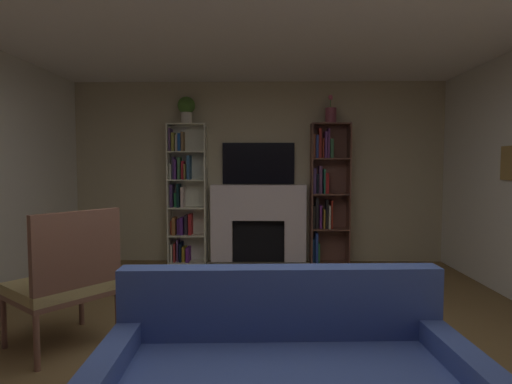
% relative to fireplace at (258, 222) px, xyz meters
% --- Properties ---
extents(ground_plane, '(7.85, 7.85, 0.00)m').
position_rel_fireplace_xyz_m(ground_plane, '(0.00, -3.16, -0.61)').
color(ground_plane, brown).
extents(wall_back_accent, '(5.55, 0.06, 2.65)m').
position_rel_fireplace_xyz_m(wall_back_accent, '(0.00, 0.14, 0.72)').
color(wall_back_accent, tan).
rests_on(wall_back_accent, ground_plane).
extents(fireplace, '(1.48, 0.52, 1.15)m').
position_rel_fireplace_xyz_m(fireplace, '(0.00, 0.00, 0.00)').
color(fireplace, white).
rests_on(fireplace, ground_plane).
extents(tv, '(1.05, 0.06, 0.61)m').
position_rel_fireplace_xyz_m(tv, '(0.00, 0.08, 0.85)').
color(tv, black).
rests_on(tv, fireplace).
extents(bookshelf_left, '(0.55, 0.27, 2.03)m').
position_rel_fireplace_xyz_m(bookshelf_left, '(-1.09, 0.01, 0.37)').
color(bookshelf_left, silver).
rests_on(bookshelf_left, ground_plane).
extents(bookshelf_right, '(0.55, 0.29, 2.03)m').
position_rel_fireplace_xyz_m(bookshelf_right, '(0.97, 0.01, 0.44)').
color(bookshelf_right, brown).
rests_on(bookshelf_right, ground_plane).
extents(potted_plant, '(0.25, 0.25, 0.38)m').
position_rel_fireplace_xyz_m(potted_plant, '(-1.03, -0.04, 1.64)').
color(potted_plant, beige).
rests_on(potted_plant, bookshelf_left).
extents(vase_with_flowers, '(0.16, 0.16, 0.40)m').
position_rel_fireplace_xyz_m(vase_with_flowers, '(1.03, -0.04, 1.55)').
color(vase_with_flowers, brown).
rests_on(vase_with_flowers, bookshelf_right).
extents(armchair, '(0.91, 0.92, 1.09)m').
position_rel_fireplace_xyz_m(armchair, '(-1.46, -2.91, -0.06)').
color(armchair, brown).
rests_on(armchair, ground_plane).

